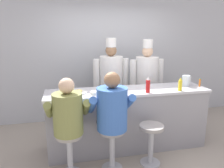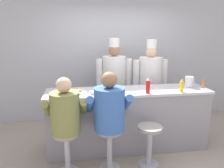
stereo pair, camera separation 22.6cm
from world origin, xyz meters
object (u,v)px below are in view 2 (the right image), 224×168
(water_pitcher_clear, at_px, (189,82))
(cook_in_whites_near, at_px, (114,80))
(diner_seated_olive, at_px, (66,115))
(cook_in_whites_far, at_px, (150,80))
(mustard_bottle_yellow, at_px, (182,86))
(diner_seated_blue, at_px, (109,111))
(empty_stool_round, at_px, (150,139))
(ketchup_bottle_red, at_px, (148,86))
(breakfast_plate, at_px, (78,91))
(cereal_bowl, at_px, (94,93))
(coffee_mug_white, at_px, (106,88))
(hot_sauce_bottle_orange, at_px, (203,84))

(water_pitcher_clear, xyz_separation_m, cook_in_whites_near, (-1.16, 0.82, -0.11))
(diner_seated_olive, height_order, cook_in_whites_far, cook_in_whites_far)
(mustard_bottle_yellow, bearing_deg, water_pitcher_clear, 45.51)
(diner_seated_blue, xyz_separation_m, empty_stool_round, (0.59, -0.04, -0.45))
(ketchup_bottle_red, xyz_separation_m, diner_seated_blue, (-0.65, -0.30, -0.26))
(diner_seated_olive, bearing_deg, cook_in_whites_near, 57.39)
(breakfast_plate, relative_size, cereal_bowl, 2.11)
(mustard_bottle_yellow, height_order, breakfast_plate, mustard_bottle_yellow)
(cereal_bowl, distance_m, cook_in_whites_near, 1.12)
(ketchup_bottle_red, height_order, coffee_mug_white, ketchup_bottle_red)
(water_pitcher_clear, height_order, cereal_bowl, water_pitcher_clear)
(hot_sauce_bottle_orange, bearing_deg, cereal_bowl, -177.64)
(diner_seated_blue, distance_m, cook_in_whites_far, 1.64)
(hot_sauce_bottle_orange, distance_m, water_pitcher_clear, 0.23)
(mustard_bottle_yellow, distance_m, diner_seated_olive, 1.83)
(coffee_mug_white, bearing_deg, ketchup_bottle_red, -25.22)
(cereal_bowl, xyz_separation_m, diner_seated_olive, (-0.41, -0.39, -0.19))
(cereal_bowl, bearing_deg, cook_in_whites_far, 37.11)
(cereal_bowl, xyz_separation_m, coffee_mug_white, (0.22, 0.20, 0.02))
(cereal_bowl, xyz_separation_m, empty_stool_round, (0.77, -0.42, -0.62))
(ketchup_bottle_red, xyz_separation_m, breakfast_plate, (-1.06, 0.22, -0.10))
(ketchup_bottle_red, relative_size, empty_stool_round, 0.41)
(diner_seated_olive, relative_size, empty_stool_round, 2.22)
(cereal_bowl, relative_size, cook_in_whites_near, 0.07)
(breakfast_plate, distance_m, cook_in_whites_near, 1.13)
(cook_in_whites_far, bearing_deg, coffee_mug_white, -144.26)
(diner_seated_olive, distance_m, cook_in_whites_far, 2.06)
(cook_in_whites_near, bearing_deg, breakfast_plate, -129.22)
(breakfast_plate, bearing_deg, cereal_bowl, -30.89)
(diner_seated_olive, bearing_deg, diner_seated_blue, 0.29)
(coffee_mug_white, xyz_separation_m, cook_in_whites_far, (0.97, 0.70, -0.07))
(cereal_bowl, relative_size, cook_in_whites_far, 0.07)
(water_pitcher_clear, bearing_deg, coffee_mug_white, 179.33)
(mustard_bottle_yellow, height_order, water_pitcher_clear, mustard_bottle_yellow)
(diner_seated_blue, bearing_deg, coffee_mug_white, 85.95)
(hot_sauce_bottle_orange, relative_size, water_pitcher_clear, 0.78)
(cook_in_whites_near, bearing_deg, cereal_bowl, -115.54)
(hot_sauce_bottle_orange, height_order, water_pitcher_clear, water_pitcher_clear)
(hot_sauce_bottle_orange, height_order, cook_in_whites_near, cook_in_whites_near)
(water_pitcher_clear, relative_size, cook_in_whites_near, 0.10)
(breakfast_plate, height_order, empty_stool_round, breakfast_plate)
(breakfast_plate, xyz_separation_m, diner_seated_olive, (-0.18, -0.52, -0.19))
(coffee_mug_white, bearing_deg, breakfast_plate, -171.61)
(hot_sauce_bottle_orange, height_order, cereal_bowl, hot_sauce_bottle_orange)
(mustard_bottle_yellow, distance_m, cook_in_whites_near, 1.42)
(empty_stool_round, bearing_deg, mustard_bottle_yellow, 28.79)
(hot_sauce_bottle_orange, height_order, cook_in_whites_far, cook_in_whites_far)
(hot_sauce_bottle_orange, height_order, diner_seated_olive, diner_seated_olive)
(ketchup_bottle_red, xyz_separation_m, cereal_bowl, (-0.83, 0.08, -0.10))
(water_pitcher_clear, xyz_separation_m, cook_in_whites_far, (-0.45, 0.72, -0.12))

